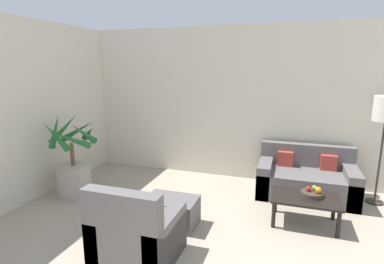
{
  "coord_description": "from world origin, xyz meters",
  "views": [
    {
      "loc": [
        0.22,
        0.53,
        1.99
      ],
      "look_at": [
        -1.22,
        4.87,
        1.0
      ],
      "focal_mm": 28.0,
      "sensor_mm": 36.0,
      "label": 1
    }
  ],
  "objects_px": {
    "coffee_table": "(305,201)",
    "fruit_bowl": "(312,194)",
    "sofa_loveseat": "(306,179)",
    "apple_red": "(308,189)",
    "potted_palm": "(74,169)",
    "orange_fruit": "(318,190)",
    "armchair": "(137,235)",
    "ottoman": "(171,211)",
    "apple_green": "(315,188)"
  },
  "relations": [
    {
      "from": "coffee_table",
      "to": "fruit_bowl",
      "type": "relative_size",
      "value": 3.02
    },
    {
      "from": "orange_fruit",
      "to": "ottoman",
      "type": "distance_m",
      "value": 1.9
    },
    {
      "from": "apple_red",
      "to": "apple_green",
      "type": "height_order",
      "value": "apple_green"
    },
    {
      "from": "potted_palm",
      "to": "apple_red",
      "type": "distance_m",
      "value": 3.48
    },
    {
      "from": "sofa_loveseat",
      "to": "coffee_table",
      "type": "height_order",
      "value": "sofa_loveseat"
    },
    {
      "from": "potted_palm",
      "to": "apple_green",
      "type": "relative_size",
      "value": 19.16
    },
    {
      "from": "sofa_loveseat",
      "to": "fruit_bowl",
      "type": "distance_m",
      "value": 0.89
    },
    {
      "from": "coffee_table",
      "to": "orange_fruit",
      "type": "bearing_deg",
      "value": 18.86
    },
    {
      "from": "armchair",
      "to": "ottoman",
      "type": "xyz_separation_m",
      "value": [
        0.05,
        0.8,
        -0.11
      ]
    },
    {
      "from": "orange_fruit",
      "to": "armchair",
      "type": "height_order",
      "value": "armchair"
    },
    {
      "from": "orange_fruit",
      "to": "armchair",
      "type": "distance_m",
      "value": 2.31
    },
    {
      "from": "fruit_bowl",
      "to": "ottoman",
      "type": "bearing_deg",
      "value": -159.68
    },
    {
      "from": "orange_fruit",
      "to": "ottoman",
      "type": "xyz_separation_m",
      "value": [
        -1.77,
        -0.61,
        -0.28
      ]
    },
    {
      "from": "sofa_loveseat",
      "to": "armchair",
      "type": "distance_m",
      "value": 2.88
    },
    {
      "from": "apple_green",
      "to": "coffee_table",
      "type": "bearing_deg",
      "value": -128.8
    },
    {
      "from": "potted_palm",
      "to": "ottoman",
      "type": "distance_m",
      "value": 1.87
    },
    {
      "from": "apple_red",
      "to": "ottoman",
      "type": "bearing_deg",
      "value": -158.9
    },
    {
      "from": "potted_palm",
      "to": "sofa_loveseat",
      "type": "distance_m",
      "value": 3.66
    },
    {
      "from": "ottoman",
      "to": "potted_palm",
      "type": "bearing_deg",
      "value": 168.02
    },
    {
      "from": "apple_green",
      "to": "sofa_loveseat",
      "type": "bearing_deg",
      "value": 94.54
    },
    {
      "from": "coffee_table",
      "to": "apple_green",
      "type": "bearing_deg",
      "value": 51.2
    },
    {
      "from": "apple_red",
      "to": "orange_fruit",
      "type": "bearing_deg",
      "value": -14.51
    },
    {
      "from": "sofa_loveseat",
      "to": "apple_red",
      "type": "distance_m",
      "value": 0.89
    },
    {
      "from": "coffee_table",
      "to": "apple_green",
      "type": "height_order",
      "value": "apple_green"
    },
    {
      "from": "ottoman",
      "to": "apple_green",
      "type": "bearing_deg",
      "value": 21.79
    },
    {
      "from": "sofa_loveseat",
      "to": "orange_fruit",
      "type": "distance_m",
      "value": 0.92
    },
    {
      "from": "sofa_loveseat",
      "to": "ottoman",
      "type": "height_order",
      "value": "sofa_loveseat"
    },
    {
      "from": "potted_palm",
      "to": "apple_green",
      "type": "distance_m",
      "value": 3.56
    },
    {
      "from": "sofa_loveseat",
      "to": "orange_fruit",
      "type": "xyz_separation_m",
      "value": [
        0.1,
        -0.9,
        0.2
      ]
    },
    {
      "from": "apple_red",
      "to": "armchair",
      "type": "distance_m",
      "value": 2.24
    },
    {
      "from": "sofa_loveseat",
      "to": "apple_green",
      "type": "height_order",
      "value": "sofa_loveseat"
    },
    {
      "from": "apple_green",
      "to": "ottoman",
      "type": "relative_size",
      "value": 0.1
    },
    {
      "from": "potted_palm",
      "to": "orange_fruit",
      "type": "distance_m",
      "value": 3.59
    },
    {
      "from": "potted_palm",
      "to": "apple_red",
      "type": "bearing_deg",
      "value": 4.2
    },
    {
      "from": "coffee_table",
      "to": "ottoman",
      "type": "distance_m",
      "value": 1.73
    },
    {
      "from": "sofa_loveseat",
      "to": "orange_fruit",
      "type": "relative_size",
      "value": 17.31
    },
    {
      "from": "coffee_table",
      "to": "armchair",
      "type": "relative_size",
      "value": 0.95
    },
    {
      "from": "apple_red",
      "to": "ottoman",
      "type": "relative_size",
      "value": 0.1
    },
    {
      "from": "fruit_bowl",
      "to": "ottoman",
      "type": "height_order",
      "value": "fruit_bowl"
    },
    {
      "from": "potted_palm",
      "to": "coffee_table",
      "type": "relative_size",
      "value": 1.55
    },
    {
      "from": "apple_red",
      "to": "fruit_bowl",
      "type": "bearing_deg",
      "value": -12.41
    },
    {
      "from": "fruit_bowl",
      "to": "apple_red",
      "type": "bearing_deg",
      "value": 167.59
    },
    {
      "from": "orange_fruit",
      "to": "armchair",
      "type": "relative_size",
      "value": 0.1
    },
    {
      "from": "coffee_table",
      "to": "armchair",
      "type": "bearing_deg",
      "value": -140.98
    },
    {
      "from": "ottoman",
      "to": "fruit_bowl",
      "type": "bearing_deg",
      "value": 20.32
    },
    {
      "from": "potted_palm",
      "to": "armchair",
      "type": "relative_size",
      "value": 1.47
    },
    {
      "from": "coffee_table",
      "to": "fruit_bowl",
      "type": "xyz_separation_m",
      "value": [
        0.07,
        0.07,
        0.08
      ]
    },
    {
      "from": "coffee_table",
      "to": "apple_red",
      "type": "relative_size",
      "value": 13.01
    },
    {
      "from": "sofa_loveseat",
      "to": "armchair",
      "type": "height_order",
      "value": "armchair"
    },
    {
      "from": "apple_red",
      "to": "armchair",
      "type": "height_order",
      "value": "armchair"
    }
  ]
}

